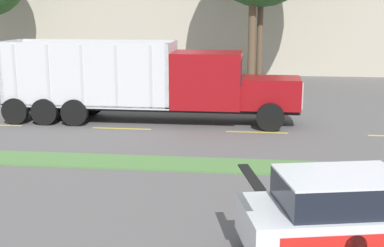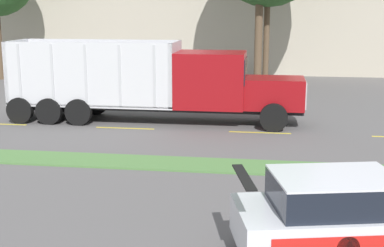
# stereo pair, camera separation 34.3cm
# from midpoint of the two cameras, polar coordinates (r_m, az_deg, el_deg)

# --- Properties ---
(grass_verge) EXTENTS (120.00, 1.46, 0.06)m
(grass_verge) POSITION_cam_midpoint_polar(r_m,az_deg,el_deg) (16.48, -0.14, -4.41)
(grass_verge) COLOR #517F42
(grass_verge) RESTS_ON ground_plane
(centre_line_4) EXTENTS (2.40, 0.14, 0.01)m
(centre_line_4) POSITION_cam_midpoint_polar(r_m,az_deg,el_deg) (21.66, -7.97, -0.53)
(centre_line_4) COLOR yellow
(centre_line_4) RESTS_ON ground_plane
(centre_line_5) EXTENTS (2.40, 0.14, 0.01)m
(centre_line_5) POSITION_cam_midpoint_polar(r_m,az_deg,el_deg) (20.94, 6.46, -0.93)
(centre_line_5) COLOR yellow
(centre_line_5) RESTS_ON ground_plane
(dump_truck_mid) EXTENTS (12.36, 2.60, 3.39)m
(dump_truck_mid) POSITION_cam_midpoint_polar(r_m,az_deg,el_deg) (22.37, -2.53, 4.07)
(dump_truck_mid) COLOR black
(dump_truck_mid) RESTS_ON ground_plane
(rally_car) EXTENTS (4.49, 2.79, 1.74)m
(rally_car) POSITION_cam_midpoint_polar(r_m,az_deg,el_deg) (10.71, 15.45, -9.43)
(rally_car) COLOR silver
(rally_car) RESTS_ON ground_plane
(store_building_backdrop) EXTENTS (38.10, 12.10, 6.56)m
(store_building_backdrop) POSITION_cam_midpoint_polar(r_m,az_deg,el_deg) (44.84, -1.44, 10.39)
(store_building_backdrop) COLOR #BCB29E
(store_building_backdrop) RESTS_ON ground_plane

